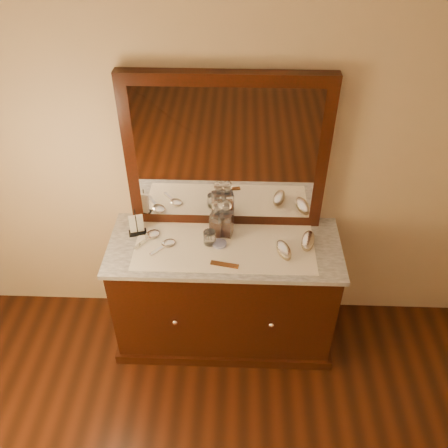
{
  "coord_description": "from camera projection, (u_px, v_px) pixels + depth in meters",
  "views": [
    {
      "loc": [
        0.08,
        -0.23,
        2.81
      ],
      "look_at": [
        0.0,
        1.85,
        1.1
      ],
      "focal_mm": 38.23,
      "sensor_mm": 36.0,
      "label": 1
    }
  ],
  "objects": [
    {
      "name": "hand_mirror_outer",
      "position": [
        151.0,
        236.0,
        2.98
      ],
      "size": [
        0.16,
        0.21,
        0.02
      ],
      "color": "silver",
      "rests_on": "lace_runner"
    },
    {
      "name": "decanter_left",
      "position": [
        217.0,
        222.0,
        2.95
      ],
      "size": [
        0.1,
        0.1,
        0.26
      ],
      "color": "#994016",
      "rests_on": "lace_runner"
    },
    {
      "name": "mirror_glass",
      "position": [
        226.0,
        157.0,
        2.78
      ],
      "size": [
        1.06,
        0.01,
        0.86
      ],
      "primitive_type": "cube",
      "color": "white",
      "rests_on": "marble_top"
    },
    {
      "name": "knob_right",
      "position": [
        271.0,
        325.0,
        2.96
      ],
      "size": [
        0.04,
        0.04,
        0.04
      ],
      "primitive_type": "sphere",
      "color": "silver",
      "rests_on": "dresser_cabinet"
    },
    {
      "name": "mirror_frame",
      "position": [
        226.0,
        154.0,
        2.81
      ],
      "size": [
        1.2,
        0.08,
        1.0
      ],
      "primitive_type": "cube",
      "color": "black",
      "rests_on": "marble_top"
    },
    {
      "name": "pin_dish",
      "position": [
        220.0,
        244.0,
        2.93
      ],
      "size": [
        0.11,
        0.11,
        0.02
      ],
      "primitive_type": "cylinder",
      "rotation": [
        0.0,
        0.0,
        0.34
      ],
      "color": "silver",
      "rests_on": "lace_runner"
    },
    {
      "name": "knob_left",
      "position": [
        175.0,
        322.0,
        2.97
      ],
      "size": [
        0.04,
        0.04,
        0.04
      ],
      "primitive_type": "sphere",
      "color": "silver",
      "rests_on": "dresser_cabinet"
    },
    {
      "name": "dresser_cabinet",
      "position": [
        225.0,
        294.0,
        3.21
      ],
      "size": [
        1.4,
        0.55,
        0.82
      ],
      "primitive_type": "cube",
      "color": "black",
      "rests_on": "floor"
    },
    {
      "name": "decanter_right",
      "position": [
        226.0,
        222.0,
        2.95
      ],
      "size": [
        0.09,
        0.09,
        0.26
      ],
      "color": "#994016",
      "rests_on": "lace_runner"
    },
    {
      "name": "lace_runner",
      "position": [
        224.0,
        247.0,
        2.92
      ],
      "size": [
        1.1,
        0.45,
        0.0
      ],
      "primitive_type": "cube",
      "color": "white",
      "rests_on": "marble_top"
    },
    {
      "name": "marble_top",
      "position": [
        225.0,
        247.0,
        2.94
      ],
      "size": [
        1.44,
        0.59,
        0.03
      ],
      "primitive_type": "cube",
      "color": "silver",
      "rests_on": "dresser_cabinet"
    },
    {
      "name": "comb",
      "position": [
        225.0,
        265.0,
        2.79
      ],
      "size": [
        0.17,
        0.06,
        0.01
      ],
      "primitive_type": "cube",
      "rotation": [
        0.0,
        0.0,
        -0.19
      ],
      "color": "brown",
      "rests_on": "lace_runner"
    },
    {
      "name": "brush_near",
      "position": [
        284.0,
        250.0,
        2.86
      ],
      "size": [
        0.11,
        0.18,
        0.05
      ],
      "color": "#8B7555",
      "rests_on": "lace_runner"
    },
    {
      "name": "dresser_plinth",
      "position": [
        225.0,
        329.0,
        3.45
      ],
      "size": [
        1.46,
        0.59,
        0.08
      ],
      "primitive_type": "cube",
      "color": "black",
      "rests_on": "floor"
    },
    {
      "name": "napkin_rack",
      "position": [
        137.0,
        225.0,
        2.98
      ],
      "size": [
        0.12,
        0.09,
        0.16
      ],
      "color": "black",
      "rests_on": "marble_top"
    },
    {
      "name": "tumblers",
      "position": [
        210.0,
        238.0,
        2.92
      ],
      "size": [
        0.08,
        0.08,
        0.09
      ],
      "color": "white",
      "rests_on": "lace_runner"
    },
    {
      "name": "brush_far",
      "position": [
        308.0,
        241.0,
        2.92
      ],
      "size": [
        0.11,
        0.19,
        0.05
      ],
      "color": "#8B7555",
      "rests_on": "lace_runner"
    },
    {
      "name": "hand_mirror_inner",
      "position": [
        166.0,
        244.0,
        2.92
      ],
      "size": [
        0.16,
        0.17,
        0.02
      ],
      "color": "silver",
      "rests_on": "lace_runner"
    }
  ]
}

